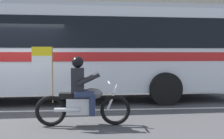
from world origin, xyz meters
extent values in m
plane|color=#3D3D3F|center=(0.00, 0.00, 0.00)|extent=(60.00, 60.00, 0.00)
cube|color=gray|center=(0.00, 5.10, 0.07)|extent=(28.00, 3.80, 0.15)
cube|color=silver|center=(0.00, -0.60, 0.00)|extent=(26.60, 0.14, 0.01)
cube|color=#233347|center=(0.00, 6.96, 3.44)|extent=(25.76, 0.10, 1.40)
cube|color=silver|center=(1.20, 1.20, 1.73)|extent=(11.65, 3.03, 2.70)
cube|color=black|center=(1.20, 1.20, 2.28)|extent=(10.72, 3.04, 0.96)
cube|color=red|center=(1.20, 1.20, 1.53)|extent=(11.42, 3.06, 0.28)
cube|color=#ADB1BA|center=(1.20, 1.20, 3.14)|extent=(11.41, 2.90, 0.16)
cylinder|color=black|center=(4.38, 0.02, 0.52)|extent=(1.04, 0.30, 1.04)
torus|color=black|center=(2.53, -2.42, 0.34)|extent=(0.69, 0.10, 0.69)
torus|color=black|center=(1.08, -2.40, 0.34)|extent=(0.69, 0.10, 0.69)
cube|color=silver|center=(1.76, -2.41, 0.44)|extent=(0.64, 0.29, 0.36)
ellipsoid|color=#59565B|center=(2.01, -2.41, 0.72)|extent=(0.48, 0.29, 0.24)
cube|color=black|center=(1.56, -2.41, 0.69)|extent=(0.56, 0.27, 0.12)
cylinder|color=silver|center=(2.47, -2.42, 0.65)|extent=(0.28, 0.06, 0.58)
cylinder|color=silver|center=(2.39, -2.42, 0.96)|extent=(0.05, 0.64, 0.04)
cylinder|color=silver|center=(1.45, -2.56, 0.39)|extent=(0.55, 0.10, 0.09)
cube|color=black|center=(1.69, -2.41, 1.02)|extent=(0.29, 0.36, 0.56)
sphere|color=black|center=(1.69, -2.41, 1.44)|extent=(0.26, 0.26, 0.26)
cylinder|color=#232D4C|center=(1.83, -2.23, 0.72)|extent=(0.42, 0.16, 0.15)
cylinder|color=#232D4C|center=(2.01, -2.23, 0.48)|extent=(0.13, 0.13, 0.46)
cylinder|color=#232D4C|center=(1.82, -2.59, 0.72)|extent=(0.42, 0.16, 0.15)
cylinder|color=#232D4C|center=(2.00, -2.59, 0.48)|extent=(0.13, 0.13, 0.46)
cylinder|color=black|center=(1.93, -2.21, 1.06)|extent=(0.52, 0.12, 0.32)
cylinder|color=black|center=(1.92, -2.61, 1.06)|extent=(0.52, 0.12, 0.32)
cylinder|color=olive|center=(1.13, -2.40, 1.15)|extent=(0.02, 0.02, 1.25)
cube|color=yellow|center=(0.90, -2.39, 1.68)|extent=(0.44, 0.03, 0.20)
cube|color=white|center=(0.90, -2.39, 1.47)|extent=(0.44, 0.03, 0.20)
camera|label=1|loc=(1.85, -8.99, 1.62)|focal=47.09mm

